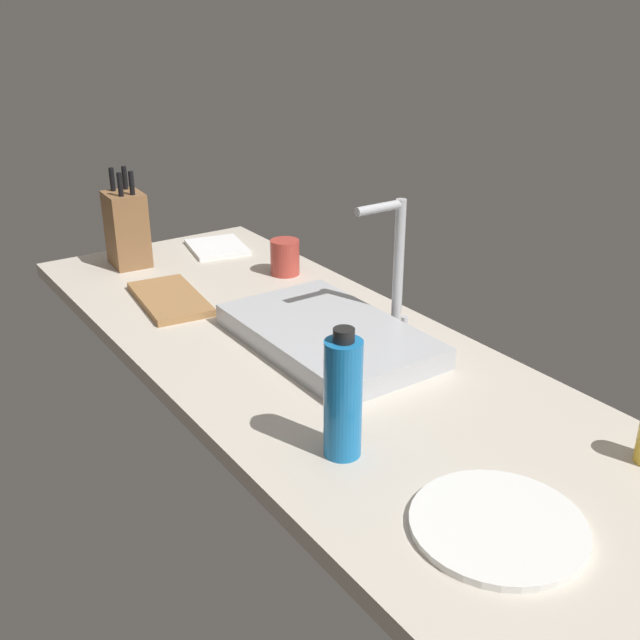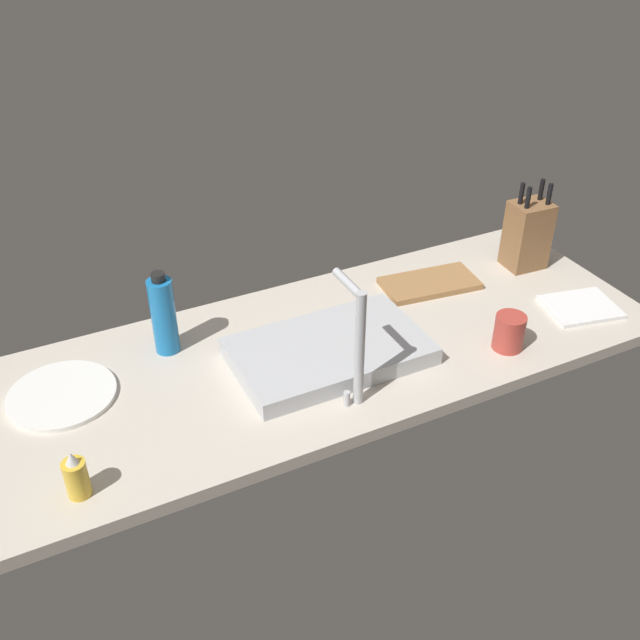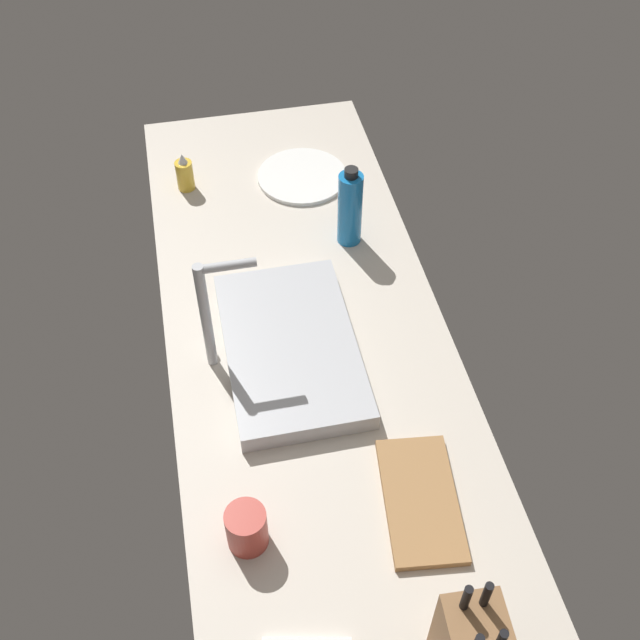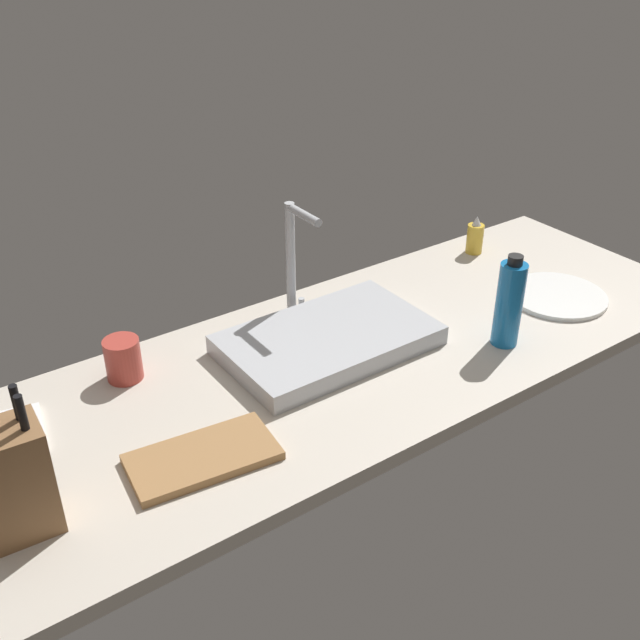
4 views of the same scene
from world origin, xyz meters
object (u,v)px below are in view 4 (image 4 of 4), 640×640
object	(u,v)px
water_bottle	(509,303)
coffee_mug	(123,359)
dinner_plate	(557,296)
sink_basin	(328,340)
cutting_board	(203,457)
knife_block	(14,480)
soap_bottle	(475,237)
faucet	(294,254)

from	to	relation	value
water_bottle	coffee_mug	world-z (taller)	water_bottle
water_bottle	dinner_plate	distance (cm)	31.23
sink_basin	coffee_mug	world-z (taller)	coffee_mug
cutting_board	coffee_mug	bearing A→B (deg)	91.80
water_bottle	cutting_board	bearing A→B (deg)	177.28
knife_block	soap_bottle	distance (cm)	147.26
soap_bottle	coffee_mug	size ratio (longest dim) A/B	1.19
faucet	coffee_mug	size ratio (longest dim) A/B	3.15
sink_basin	dinner_plate	distance (cm)	66.49
soap_bottle	dinner_plate	size ratio (longest dim) A/B	0.45
knife_block	water_bottle	distance (cm)	112.32
water_bottle	sink_basin	bearing A→B (deg)	148.23
cutting_board	coffee_mug	size ratio (longest dim) A/B	2.90
cutting_board	dinner_plate	bearing A→B (deg)	1.87
sink_basin	faucet	size ratio (longest dim) A/B	1.60
water_bottle	knife_block	bearing A→B (deg)	176.87
sink_basin	water_bottle	bearing A→B (deg)	-31.77
dinner_plate	faucet	bearing A→B (deg)	153.06
faucet	knife_block	bearing A→B (deg)	-156.90
cutting_board	soap_bottle	world-z (taller)	soap_bottle
knife_block	cutting_board	world-z (taller)	knife_block
cutting_board	dinner_plate	distance (cm)	107.92
knife_block	dinner_plate	size ratio (longest dim) A/B	1.06
sink_basin	water_bottle	size ratio (longest dim) A/B	2.12
soap_bottle	faucet	bearing A→B (deg)	-178.83
sink_basin	coffee_mug	distance (cm)	47.25
soap_bottle	water_bottle	world-z (taller)	water_bottle
faucet	knife_block	world-z (taller)	faucet
sink_basin	water_bottle	distance (cm)	43.35
faucet	coffee_mug	world-z (taller)	faucet
coffee_mug	water_bottle	bearing A→B (deg)	-25.77
soap_bottle	coffee_mug	bearing A→B (deg)	-179.06
dinner_plate	coffee_mug	bearing A→B (deg)	163.86
soap_bottle	coffee_mug	distance (cm)	111.28
sink_basin	soap_bottle	size ratio (longest dim) A/B	4.25
sink_basin	cutting_board	distance (cm)	47.00
sink_basin	faucet	world-z (taller)	faucet
sink_basin	coffee_mug	bearing A→B (deg)	159.63
faucet	sink_basin	bearing A→B (deg)	-95.85
knife_block	coffee_mug	bearing A→B (deg)	49.38
water_bottle	dinner_plate	size ratio (longest dim) A/B	0.89
soap_bottle	water_bottle	distance (cm)	51.39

